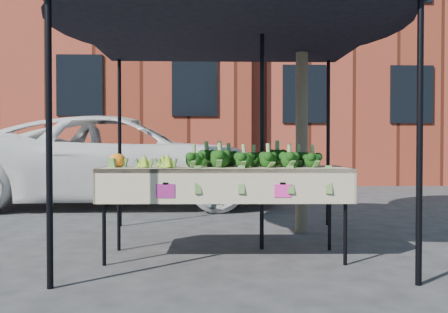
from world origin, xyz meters
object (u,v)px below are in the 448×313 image
canopy (229,122)px  street_tree (302,57)px  vehicle (124,46)px  table (225,212)px

canopy → street_tree: (0.97, 0.90, 0.87)m
vehicle → street_tree: vehicle is taller
table → vehicle: size_ratio=0.40×
vehicle → table: bearing=-158.9°
table → canopy: (0.06, 0.45, 0.92)m
table → street_tree: street_tree is taller
canopy → street_tree: 1.58m
street_tree → canopy: bearing=-137.2°
table → vehicle: bearing=112.0°
table → vehicle: (-1.75, 4.35, 2.55)m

